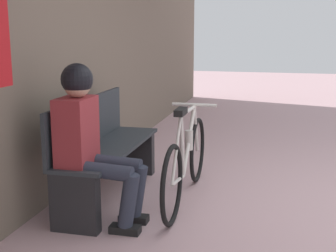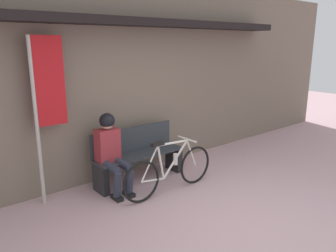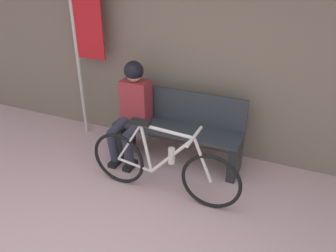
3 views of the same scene
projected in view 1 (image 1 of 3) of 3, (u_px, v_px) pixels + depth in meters
name	position (u px, v px, depth m)	size (l,w,h in m)	color
storefront_wall	(55.00, 0.00, 3.87)	(12.00, 0.56, 3.20)	#756656
park_bench_near	(104.00, 152.00, 3.98)	(1.53, 0.42, 0.86)	#2D3338
bicycle	(186.00, 160.00, 3.92)	(1.65, 0.40, 0.83)	black
person_seated	(89.00, 134.00, 3.36)	(0.34, 0.62, 1.20)	#2D3342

